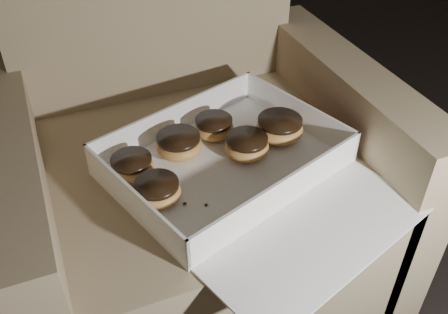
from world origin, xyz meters
name	(u,v)px	position (x,y,z in m)	size (l,w,h in m)	color
armchair	(192,178)	(-0.19, 0.67, 0.28)	(0.86, 0.73, 0.90)	#95845F
bakery_box	(241,172)	(-0.14, 0.50, 0.42)	(0.59, 0.64, 0.08)	white
donut_a	(179,144)	(-0.23, 0.62, 0.44)	(0.10, 0.10, 0.05)	#DD934D
donut_b	(247,146)	(-0.10, 0.56, 0.44)	(0.09, 0.09, 0.05)	#DD934D
donut_c	(214,127)	(-0.14, 0.65, 0.44)	(0.09, 0.09, 0.04)	#DD934D
donut_d	(279,128)	(-0.01, 0.59, 0.44)	(0.10, 0.10, 0.05)	#DD934D
donut_e	(132,166)	(-0.34, 0.59, 0.44)	(0.09, 0.09, 0.04)	#DD934D
donut_f	(157,191)	(-0.31, 0.50, 0.44)	(0.09, 0.09, 0.05)	#DD934D
crumb_a	(206,205)	(-0.23, 0.45, 0.41)	(0.01, 0.01, 0.00)	black
crumb_b	(254,157)	(-0.09, 0.54, 0.41)	(0.01, 0.01, 0.00)	black
crumb_c	(185,204)	(-0.27, 0.47, 0.41)	(0.01, 0.01, 0.00)	black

